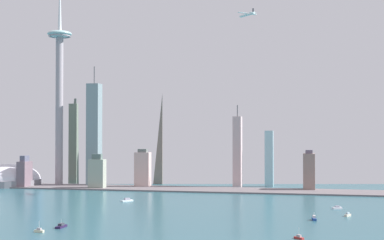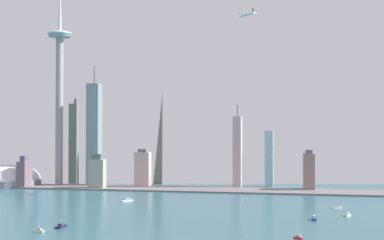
{
  "view_description": "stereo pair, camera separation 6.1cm",
  "coord_description": "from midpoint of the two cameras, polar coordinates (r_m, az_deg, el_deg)",
  "views": [
    {
      "loc": [
        208.41,
        -414.52,
        88.64
      ],
      "look_at": [
        21.98,
        435.39,
        108.0
      ],
      "focal_mm": 54.11,
      "sensor_mm": 36.0,
      "label": 1
    },
    {
      "loc": [
        208.47,
        -414.5,
        88.64
      ],
      "look_at": [
        21.98,
        435.39,
        108.0
      ],
      "focal_mm": 54.11,
      "sensor_mm": 36.0,
      "label": 2
    }
  ],
  "objects": [
    {
      "name": "boat_2",
      "position": [
        541.39,
        -14.84,
        -10.5
      ],
      "size": [
        8.67,
        3.42,
        10.23
      ],
      "rotation": [
        0.0,
        0.0,
        6.27
      ],
      "color": "beige",
      "rests_on": "ground"
    },
    {
      "name": "skyscraper_3",
      "position": [
        1062.5,
        -15.15,
        -1.17
      ],
      "size": [
        16.05,
        20.11,
        179.65
      ],
      "color": "#687DA5",
      "rests_on": "ground"
    },
    {
      "name": "observation_tower",
      "position": [
        1000.39,
        -12.94,
        4.14
      ],
      "size": [
        41.03,
        41.03,
        369.61
      ],
      "color": "#9D929A",
      "rests_on": "ground"
    },
    {
      "name": "skyscraper_5",
      "position": [
        1008.2,
        -3.31,
        -1.72
      ],
      "size": [
        16.79,
        12.25,
        178.42
      ],
      "color": "slate",
      "rests_on": "ground"
    },
    {
      "name": "skyscraper_9",
      "position": [
        928.05,
        -9.33,
        -5.19
      ],
      "size": [
        25.18,
        15.22,
        55.17
      ],
      "color": "#9BA694",
      "rests_on": "ground"
    },
    {
      "name": "skyscraper_0",
      "position": [
        1027.11,
        -11.4,
        -2.22
      ],
      "size": [
        14.82,
        26.17,
        148.12
      ],
      "color": "slate",
      "rests_on": "ground"
    },
    {
      "name": "boat_6",
      "position": [
        562.65,
        -12.78,
        -10.15
      ],
      "size": [
        5.39,
        15.81,
        7.99
      ],
      "rotation": [
        0.0,
        0.0,
        4.72
      ],
      "color": "#231639",
      "rests_on": "ground"
    },
    {
      "name": "skyscraper_1",
      "position": [
        909.18,
        11.47,
        -4.98
      ],
      "size": [
        17.84,
        25.38,
        62.34
      ],
      "color": "gray",
      "rests_on": "ground"
    },
    {
      "name": "skyscraper_7",
      "position": [
        943.27,
        -4.88,
        -4.86
      ],
      "size": [
        24.56,
        15.92,
        62.43
      ],
      "color": "#C4A6A0",
      "rests_on": "ground"
    },
    {
      "name": "stadium_dome",
      "position": [
        1024.32,
        -17.6,
        -5.63
      ],
      "size": [
        108.91,
        108.91,
        50.68
      ],
      "color": "gray",
      "rests_on": "ground"
    },
    {
      "name": "skyscraper_2",
      "position": [
        978.79,
        -16.19,
        -5.07
      ],
      "size": [
        14.66,
        26.33,
        51.63
      ],
      "color": "slate",
      "rests_on": "ground"
    },
    {
      "name": "airplane",
      "position": [
        864.39,
        5.43,
        10.31
      ],
      "size": [
        27.62,
        27.58,
        8.77
      ],
      "rotation": [
        0.0,
        0.0,
        2.37
      ],
      "color": "silver"
    },
    {
      "name": "boat_0",
      "position": [
        500.05,
        10.49,
        -11.31
      ],
      "size": [
        8.83,
        8.33,
        9.49
      ],
      "rotation": [
        0.0,
        0.0,
        2.41
      ],
      "color": "#B12E2B",
      "rests_on": "ground"
    },
    {
      "name": "boat_4",
      "position": [
        758.42,
        -6.43,
        -7.86
      ],
      "size": [
        14.18,
        15.47,
        4.4
      ],
      "rotation": [
        0.0,
        0.0,
        0.87
      ],
      "color": "white",
      "rests_on": "ground"
    },
    {
      "name": "boat_1",
      "position": [
        699.73,
        14.12,
        -8.39
      ],
      "size": [
        11.87,
        8.36,
        3.84
      ],
      "rotation": [
        0.0,
        0.0,
        0.41
      ],
      "color": "white",
      "rests_on": "ground"
    },
    {
      "name": "skyscraper_8",
      "position": [
        978.61,
        -9.63,
        -1.44
      ],
      "size": [
        20.98,
        20.17,
        199.91
      ],
      "color": "gray",
      "rests_on": "ground"
    },
    {
      "name": "skyscraper_6",
      "position": [
        941.28,
        4.5,
        -3.16
      ],
      "size": [
        13.35,
        19.41,
        133.89
      ],
      "color": "#C4A7A7",
      "rests_on": "ground"
    },
    {
      "name": "boat_5",
      "position": [
        606.74,
        11.94,
        -9.48
      ],
      "size": [
        5.23,
        11.41,
        8.03
      ],
      "rotation": [
        0.0,
        0.0,
        1.73
      ],
      "color": "navy",
      "rests_on": "ground"
    },
    {
      "name": "waterfront_pier",
      "position": [
        906.35,
        -0.99,
        -6.82
      ],
      "size": [
        706.46,
        78.0,
        2.1
      ],
      "primitive_type": "cube",
      "color": "slate",
      "rests_on": "ground"
    },
    {
      "name": "boat_7",
      "position": [
        642.84,
        15.1,
        -9.01
      ],
      "size": [
        7.55,
        9.46,
        4.33
      ],
      "rotation": [
        0.0,
        0.0,
        4.15
      ],
      "color": "beige",
      "rests_on": "ground"
    },
    {
      "name": "skyscraper_4",
      "position": [
        962.98,
        7.61,
        -3.79
      ],
      "size": [
        13.45,
        16.98,
        92.26
      ],
      "color": "#97C5D0",
      "rests_on": "ground"
    }
  ]
}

